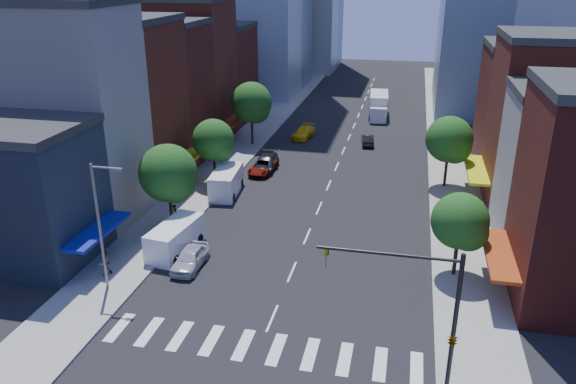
# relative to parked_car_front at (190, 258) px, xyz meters

# --- Properties ---
(ground) EXTENTS (220.00, 220.00, 0.00)m
(ground) POSITION_rel_parked_car_front_xyz_m (7.50, -5.08, -0.76)
(ground) COLOR black
(ground) RESTS_ON ground
(sidewalk_left) EXTENTS (5.00, 120.00, 0.15)m
(sidewalk_left) POSITION_rel_parked_car_front_xyz_m (-5.00, 34.92, -0.69)
(sidewalk_left) COLOR gray
(sidewalk_left) RESTS_ON ground
(sidewalk_right) EXTENTS (5.00, 120.00, 0.15)m
(sidewalk_right) POSITION_rel_parked_car_front_xyz_m (20.00, 34.92, -0.69)
(sidewalk_right) COLOR gray
(sidewalk_right) RESTS_ON ground
(crosswalk) EXTENTS (19.00, 3.00, 0.01)m
(crosswalk) POSITION_rel_parked_car_front_xyz_m (7.50, -8.08, -0.76)
(crosswalk) COLOR silver
(crosswalk) RESTS_ON ground
(bldg_left_0) EXTENTS (12.00, 8.00, 10.00)m
(bldg_left_0) POSITION_rel_parked_car_front_xyz_m (-13.50, -1.08, 4.24)
(bldg_left_0) COLOR #2C364A
(bldg_left_0) RESTS_ON ground
(bldg_left_1) EXTENTS (12.00, 8.00, 18.00)m
(bldg_left_1) POSITION_rel_parked_car_front_xyz_m (-13.50, 6.92, 8.24)
(bldg_left_1) COLOR beige
(bldg_left_1) RESTS_ON ground
(bldg_left_2) EXTENTS (12.00, 9.00, 16.00)m
(bldg_left_2) POSITION_rel_parked_car_front_xyz_m (-13.50, 15.42, 7.24)
(bldg_left_2) COLOR maroon
(bldg_left_2) RESTS_ON ground
(bldg_left_3) EXTENTS (12.00, 8.00, 15.00)m
(bldg_left_3) POSITION_rel_parked_car_front_xyz_m (-13.50, 23.92, 6.74)
(bldg_left_3) COLOR #521814
(bldg_left_3) RESTS_ON ground
(bldg_left_4) EXTENTS (12.00, 9.00, 17.00)m
(bldg_left_4) POSITION_rel_parked_car_front_xyz_m (-13.50, 32.42, 7.74)
(bldg_left_4) COLOR maroon
(bldg_left_4) RESTS_ON ground
(bldg_left_5) EXTENTS (12.00, 10.00, 13.00)m
(bldg_left_5) POSITION_rel_parked_car_front_xyz_m (-13.50, 41.92, 5.74)
(bldg_left_5) COLOR #521814
(bldg_left_5) RESTS_ON ground
(bldg_right_2) EXTENTS (12.00, 10.00, 15.00)m
(bldg_right_2) POSITION_rel_parked_car_front_xyz_m (28.50, 18.92, 6.74)
(bldg_right_2) COLOR maroon
(bldg_right_2) RESTS_ON ground
(bldg_right_3) EXTENTS (12.00, 10.00, 13.00)m
(bldg_right_3) POSITION_rel_parked_car_front_xyz_m (28.50, 28.92, 5.74)
(bldg_right_3) COLOR #521814
(bldg_right_3) RESTS_ON ground
(traffic_signal) EXTENTS (7.24, 2.24, 8.00)m
(traffic_signal) POSITION_rel_parked_car_front_xyz_m (17.44, -9.58, 3.40)
(traffic_signal) COLOR black
(traffic_signal) RESTS_ON sidewalk_right
(streetlight) EXTENTS (2.25, 0.25, 9.00)m
(streetlight) POSITION_rel_parked_car_front_xyz_m (-4.31, -4.08, 4.51)
(streetlight) COLOR slate
(streetlight) RESTS_ON sidewalk_left
(tree_left_near) EXTENTS (4.80, 4.80, 7.30)m
(tree_left_near) POSITION_rel_parked_car_front_xyz_m (-3.85, 5.85, 4.10)
(tree_left_near) COLOR black
(tree_left_near) RESTS_ON sidewalk_left
(tree_left_mid) EXTENTS (4.20, 4.20, 6.65)m
(tree_left_mid) POSITION_rel_parked_car_front_xyz_m (-3.85, 16.85, 3.77)
(tree_left_mid) COLOR black
(tree_left_mid) RESTS_ON sidewalk_left
(tree_left_far) EXTENTS (5.00, 5.00, 7.75)m
(tree_left_far) POSITION_rel_parked_car_front_xyz_m (-3.85, 30.85, 4.44)
(tree_left_far) COLOR black
(tree_left_far) RESTS_ON sidewalk_left
(tree_right_near) EXTENTS (4.00, 4.00, 6.20)m
(tree_right_near) POSITION_rel_parked_car_front_xyz_m (19.15, 2.85, 3.43)
(tree_right_near) COLOR black
(tree_right_near) RESTS_ON sidewalk_right
(tree_right_far) EXTENTS (4.60, 4.60, 7.20)m
(tree_right_far) POSITION_rel_parked_car_front_xyz_m (19.15, 20.85, 4.10)
(tree_right_far) COLOR black
(tree_right_far) RESTS_ON sidewalk_right
(parked_car_front) EXTENTS (1.82, 4.48, 1.52)m
(parked_car_front) POSITION_rel_parked_car_front_xyz_m (0.00, 0.00, 0.00)
(parked_car_front) COLOR silver
(parked_car_front) RESTS_ON ground
(parked_car_second) EXTENTS (2.18, 4.88, 1.56)m
(parked_car_second) POSITION_rel_parked_car_front_xyz_m (-1.85, 1.85, 0.02)
(parked_car_second) COLOR black
(parked_car_second) RESTS_ON ground
(parked_car_third) EXTENTS (2.56, 4.92, 1.32)m
(parked_car_third) POSITION_rel_parked_car_front_xyz_m (-0.04, 21.04, -0.10)
(parked_car_third) COLOR #999999
(parked_car_third) RESTS_ON ground
(parked_car_rear) EXTENTS (2.39, 5.56, 1.60)m
(parked_car_rear) POSITION_rel_parked_car_front_xyz_m (0.00, 22.20, 0.04)
(parked_car_rear) COLOR black
(parked_car_rear) RESTS_ON ground
(cargo_van_near) EXTENTS (2.94, 5.84, 2.38)m
(cargo_van_near) POSITION_rel_parked_car_front_xyz_m (-2.02, 1.88, 0.42)
(cargo_van_near) COLOR white
(cargo_van_near) RESTS_ON ground
(cargo_van_far) EXTENTS (2.82, 5.92, 2.44)m
(cargo_van_far) POSITION_rel_parked_car_front_xyz_m (-1.99, 14.43, 0.45)
(cargo_van_far) COLOR white
(cargo_van_far) RESTS_ON ground
(taxi) EXTENTS (2.65, 5.19, 1.44)m
(taxi) POSITION_rel_parked_car_front_xyz_m (1.70, 35.38, -0.04)
(taxi) COLOR yellow
(taxi) RESTS_ON ground
(traffic_car_oncoming) EXTENTS (1.92, 4.15, 1.32)m
(traffic_car_oncoming) POSITION_rel_parked_car_front_xyz_m (10.11, 34.07, -0.10)
(traffic_car_oncoming) COLOR black
(traffic_car_oncoming) RESTS_ON ground
(traffic_car_far) EXTENTS (1.69, 3.91, 1.31)m
(traffic_car_far) POSITION_rel_parked_car_front_xyz_m (10.79, 55.90, -0.10)
(traffic_car_far) COLOR #999999
(traffic_car_far) RESTS_ON ground
(box_truck) EXTENTS (3.08, 8.67, 3.44)m
(box_truck) POSITION_rel_parked_car_front_xyz_m (10.44, 48.66, 0.86)
(box_truck) COLOR silver
(box_truck) RESTS_ON ground
(pedestrian_near) EXTENTS (0.51, 0.67, 1.64)m
(pedestrian_near) POSITION_rel_parked_car_front_xyz_m (-4.07, 6.88, 0.21)
(pedestrian_near) COLOR #999999
(pedestrian_near) RESTS_ON sidewalk_left
(pedestrian_far) EXTENTS (1.03, 1.15, 1.95)m
(pedestrian_far) POSITION_rel_parked_car_front_xyz_m (-5.45, -2.60, 0.36)
(pedestrian_far) COLOR #999999
(pedestrian_far) RESTS_ON sidewalk_left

